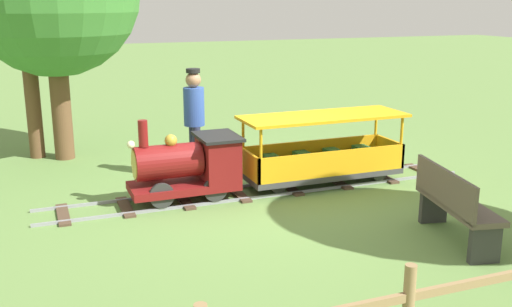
# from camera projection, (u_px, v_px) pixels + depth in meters

# --- Properties ---
(ground_plane) EXTENTS (60.00, 60.00, 0.00)m
(ground_plane) POSITION_uv_depth(u_px,v_px,m) (267.00, 191.00, 8.14)
(ground_plane) COLOR #608442
(track) EXTENTS (0.77, 6.05, 0.04)m
(track) POSITION_uv_depth(u_px,v_px,m) (264.00, 190.00, 8.12)
(track) COLOR gray
(track) RESTS_ON ground_plane
(locomotive) EXTENTS (0.73, 1.45, 1.08)m
(locomotive) POSITION_uv_depth(u_px,v_px,m) (190.00, 165.00, 7.64)
(locomotive) COLOR maroon
(locomotive) RESTS_ON ground_plane
(passenger_car) EXTENTS (0.83, 2.35, 0.97)m
(passenger_car) POSITION_uv_depth(u_px,v_px,m) (322.00, 156.00, 8.34)
(passenger_car) COLOR #3F3F3F
(passenger_car) RESTS_ON ground_plane
(conductor_person) EXTENTS (0.30, 0.30, 1.62)m
(conductor_person) POSITION_uv_depth(u_px,v_px,m) (194.00, 115.00, 8.49)
(conductor_person) COLOR #282D47
(conductor_person) RESTS_ON ground_plane
(park_bench) EXTENTS (1.35, 0.66, 0.82)m
(park_bench) POSITION_uv_depth(u_px,v_px,m) (454.00, 205.00, 6.34)
(park_bench) COLOR brown
(park_bench) RESTS_ON ground_plane
(fence_section) EXTENTS (0.08, 7.13, 0.90)m
(fence_section) POSITION_uv_depth(u_px,v_px,m) (491.00, 303.00, 4.14)
(fence_section) COLOR #93754C
(fence_section) RESTS_ON ground_plane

